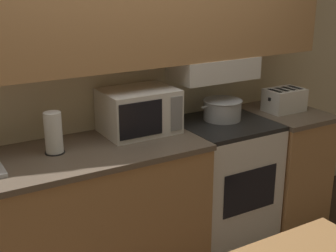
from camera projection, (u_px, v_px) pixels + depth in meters
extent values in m
plane|color=#3D2D23|center=(124.00, 240.00, 3.60)|extent=(16.00, 16.00, 0.00)
cube|color=beige|center=(117.00, 77.00, 3.22)|extent=(5.42, 0.05, 2.55)
cube|color=tan|center=(127.00, 7.00, 2.92)|extent=(3.02, 0.32, 0.74)
cube|color=white|center=(213.00, 68.00, 3.39)|extent=(0.62, 0.34, 0.16)
cube|color=tan|center=(60.00, 228.00, 2.90)|extent=(1.85, 0.66, 0.90)
cube|color=brown|center=(54.00, 159.00, 2.76)|extent=(1.87, 0.68, 0.04)
cube|color=tan|center=(281.00, 168.00, 3.80)|extent=(0.49, 0.66, 0.90)
cube|color=brown|center=(285.00, 113.00, 3.65)|extent=(0.51, 0.68, 0.04)
cube|color=white|center=(222.00, 183.00, 3.53)|extent=(0.65, 0.64, 0.90)
cube|color=black|center=(224.00, 124.00, 3.38)|extent=(0.65, 0.64, 0.03)
cube|color=black|center=(250.00, 191.00, 3.24)|extent=(0.45, 0.01, 0.32)
cylinder|color=black|center=(219.00, 131.00, 3.20)|extent=(0.09, 0.09, 0.01)
cylinder|color=black|center=(252.00, 124.00, 3.34)|extent=(0.09, 0.09, 0.01)
cylinder|color=black|center=(198.00, 121.00, 3.41)|extent=(0.09, 0.09, 0.01)
cylinder|color=black|center=(230.00, 115.00, 3.55)|extent=(0.09, 0.09, 0.01)
cylinder|color=#B7BABF|center=(222.00, 110.00, 3.41)|extent=(0.28, 0.28, 0.15)
torus|color=#B7BABF|center=(223.00, 101.00, 3.39)|extent=(0.29, 0.29, 0.01)
cylinder|color=#B7BABF|center=(205.00, 107.00, 3.32)|extent=(0.05, 0.01, 0.01)
cylinder|color=#B7BABF|center=(240.00, 101.00, 3.48)|extent=(0.05, 0.01, 0.01)
cube|color=white|center=(139.00, 111.00, 3.12)|extent=(0.49, 0.37, 0.30)
cube|color=black|center=(141.00, 120.00, 2.93)|extent=(0.30, 0.01, 0.23)
cube|color=gray|center=(177.00, 114.00, 3.06)|extent=(0.09, 0.01, 0.23)
cube|color=white|center=(284.00, 100.00, 3.62)|extent=(0.30, 0.20, 0.17)
cube|color=black|center=(269.00, 99.00, 3.54)|extent=(0.01, 0.02, 0.02)
cube|color=black|center=(275.00, 91.00, 3.55)|extent=(0.04, 0.14, 0.01)
cube|color=black|center=(282.00, 90.00, 3.58)|extent=(0.04, 0.14, 0.01)
cube|color=black|center=(288.00, 89.00, 3.61)|extent=(0.04, 0.14, 0.01)
cube|color=black|center=(295.00, 88.00, 3.65)|extent=(0.04, 0.14, 0.01)
cylinder|color=black|center=(55.00, 152.00, 2.80)|extent=(0.12, 0.12, 0.01)
cylinder|color=white|center=(53.00, 132.00, 2.76)|extent=(0.10, 0.10, 0.25)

